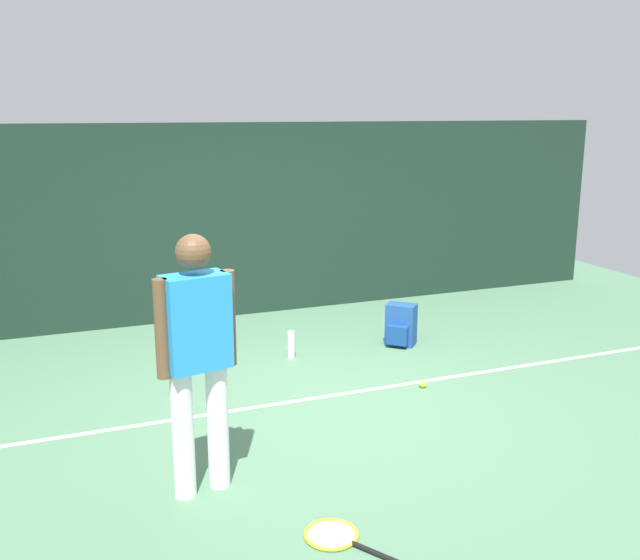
{
  "coord_description": "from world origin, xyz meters",
  "views": [
    {
      "loc": [
        -2.18,
        -5.15,
        2.42
      ],
      "look_at": [
        0.0,
        0.4,
        1.0
      ],
      "focal_mm": 40.01,
      "sensor_mm": 36.0,
      "label": 1
    }
  ],
  "objects_px": {
    "tennis_player": "(197,350)",
    "water_bottle": "(291,345)",
    "tennis_ball_near_player": "(423,384)",
    "backpack": "(401,326)",
    "tennis_racket": "(335,536)"
  },
  "relations": [
    {
      "from": "tennis_player",
      "to": "tennis_ball_near_player",
      "type": "height_order",
      "value": "tennis_player"
    },
    {
      "from": "tennis_player",
      "to": "water_bottle",
      "type": "distance_m",
      "value": 2.72
    },
    {
      "from": "tennis_ball_near_player",
      "to": "backpack",
      "type": "bearing_deg",
      "value": 71.96
    },
    {
      "from": "tennis_ball_near_player",
      "to": "water_bottle",
      "type": "distance_m",
      "value": 1.45
    },
    {
      "from": "water_bottle",
      "to": "tennis_racket",
      "type": "bearing_deg",
      "value": -104.51
    },
    {
      "from": "water_bottle",
      "to": "tennis_ball_near_player",
      "type": "bearing_deg",
      "value": -54.29
    },
    {
      "from": "backpack",
      "to": "tennis_player",
      "type": "bearing_deg",
      "value": -96.19
    },
    {
      "from": "tennis_player",
      "to": "water_bottle",
      "type": "bearing_deg",
      "value": 46.88
    },
    {
      "from": "backpack",
      "to": "tennis_ball_near_player",
      "type": "relative_size",
      "value": 6.67
    },
    {
      "from": "tennis_racket",
      "to": "tennis_player",
      "type": "bearing_deg",
      "value": 4.24
    },
    {
      "from": "backpack",
      "to": "water_bottle",
      "type": "distance_m",
      "value": 1.22
    },
    {
      "from": "tennis_player",
      "to": "tennis_racket",
      "type": "bearing_deg",
      "value": -64.69
    },
    {
      "from": "tennis_player",
      "to": "backpack",
      "type": "xyz_separation_m",
      "value": [
        2.59,
        2.17,
        -0.76
      ]
    },
    {
      "from": "tennis_ball_near_player",
      "to": "water_bottle",
      "type": "xyz_separation_m",
      "value": [
        -0.84,
        1.17,
        0.11
      ]
    },
    {
      "from": "tennis_racket",
      "to": "tennis_ball_near_player",
      "type": "height_order",
      "value": "tennis_ball_near_player"
    }
  ]
}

